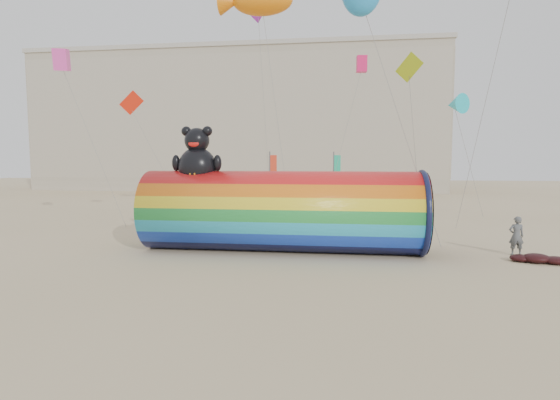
# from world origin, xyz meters

# --- Properties ---
(ground) EXTENTS (160.00, 160.00, 0.00)m
(ground) POSITION_xyz_m (0.00, 0.00, 0.00)
(ground) COLOR #CCB58C
(ground) RESTS_ON ground
(hotel_building) EXTENTS (60.40, 15.40, 20.60)m
(hotel_building) POSITION_xyz_m (-12.00, 45.95, 10.31)
(hotel_building) COLOR #B7AD99
(hotel_building) RESTS_ON ground
(windsock_assembly) EXTENTS (13.56, 4.13, 6.25)m
(windsock_assembly) POSITION_xyz_m (0.76, 0.17, 2.07)
(windsock_assembly) COLOR red
(windsock_assembly) RESTS_ON ground
(kite_handler) EXTENTS (0.68, 0.44, 1.85)m
(kite_handler) POSITION_xyz_m (11.84, 0.58, 0.93)
(kite_handler) COLOR #54585B
(kite_handler) RESTS_ON ground
(fabric_bundle) EXTENTS (2.62, 1.35, 0.41)m
(fabric_bundle) POSITION_xyz_m (12.35, -0.84, 0.17)
(fabric_bundle) COLOR #3D0B0C
(fabric_bundle) RESTS_ON ground
(festival_banners) EXTENTS (12.62, 3.09, 5.20)m
(festival_banners) POSITION_xyz_m (-2.47, 15.36, 2.64)
(festival_banners) COLOR #59595E
(festival_banners) RESTS_ON ground
(flying_kites) EXTENTS (24.67, 14.52, 8.84)m
(flying_kites) POSITION_xyz_m (1.91, 4.89, 12.90)
(flying_kites) COLOR orange
(flying_kites) RESTS_ON ground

